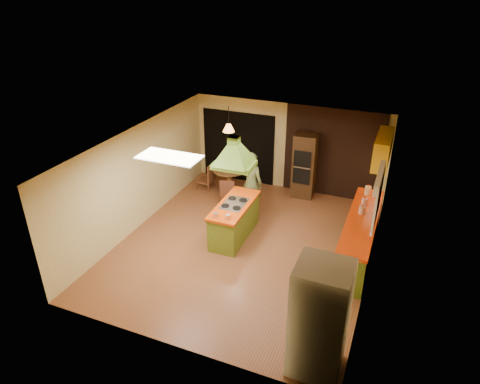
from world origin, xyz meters
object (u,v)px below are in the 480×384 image
at_px(refrigerator, 319,319).
at_px(wall_oven, 304,165).
at_px(kitchen_island, 234,220).
at_px(canister_large, 368,191).
at_px(man, 251,183).
at_px(dining_table, 229,175).

relative_size(refrigerator, wall_oven, 1.08).
bearing_deg(kitchen_island, canister_large, 28.27).
distance_m(kitchen_island, refrigerator, 4.06).
distance_m(wall_oven, canister_large, 2.16).
bearing_deg(man, canister_large, -168.86).
bearing_deg(refrigerator, dining_table, 126.27).
bearing_deg(man, dining_table, -37.38).
distance_m(man, dining_table, 1.40).
xyz_separation_m(kitchen_island, wall_oven, (0.96, 2.68, 0.47)).
distance_m(refrigerator, wall_oven, 5.96).
bearing_deg(man, kitchen_island, 97.24).
bearing_deg(wall_oven, canister_large, -34.94).
relative_size(man, dining_table, 1.79).
relative_size(dining_table, canister_large, 4.40).
bearing_deg(dining_table, kitchen_island, -63.66).
distance_m(refrigerator, canister_large, 4.56).
xyz_separation_m(refrigerator, dining_table, (-3.71, 5.16, -0.49)).
height_order(man, wall_oven, wall_oven).
xyz_separation_m(wall_oven, canister_large, (1.82, -1.16, 0.12)).
bearing_deg(dining_table, man, -42.27).
relative_size(man, wall_oven, 0.92).
height_order(kitchen_island, man, man).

